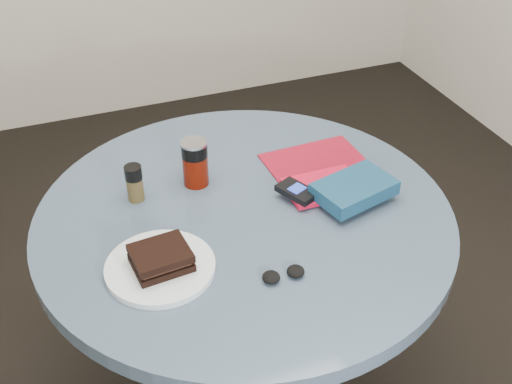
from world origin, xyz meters
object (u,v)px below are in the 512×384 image
object	(u,v)px
sandwich	(161,258)
magazine	(317,163)
plate	(160,267)
pepper_grinder	(135,183)
soda_can	(195,163)
headphones	(283,274)
novel	(354,189)
mp3_player	(297,191)
table	(245,262)
red_book	(323,187)

from	to	relation	value
sandwich	magazine	world-z (taller)	sandwich
plate	pepper_grinder	world-z (taller)	pepper_grinder
soda_can	headphones	distance (m)	0.41
novel	magazine	bearing A→B (deg)	79.32
soda_can	pepper_grinder	distance (m)	0.16
plate	novel	world-z (taller)	novel
pepper_grinder	mp3_player	world-z (taller)	pepper_grinder
table	headphones	world-z (taller)	headphones
headphones	table	bearing A→B (deg)	89.69
soda_can	sandwich	bearing A→B (deg)	-119.35
plate	mp3_player	xyz separation A→B (m)	(0.37, 0.12, 0.02)
novel	pepper_grinder	bearing A→B (deg)	143.67
plate	pepper_grinder	distance (m)	0.27
plate	table	bearing A→B (deg)	28.36
sandwich	pepper_grinder	bearing A→B (deg)	89.24
sandwich	headphones	world-z (taller)	sandwich
magazine	red_book	distance (m)	0.12
sandwich	headphones	size ratio (longest dim) A/B	1.35
mp3_player	headphones	world-z (taller)	mp3_player
magazine	mp3_player	xyz separation A→B (m)	(-0.12, -0.13, 0.03)
plate	sandwich	distance (m)	0.03
table	plate	world-z (taller)	plate
red_book	mp3_player	world-z (taller)	mp3_player
pepper_grinder	red_book	world-z (taller)	pepper_grinder
table	magazine	xyz separation A→B (m)	(0.25, 0.12, 0.17)
sandwich	novel	world-z (taller)	same
sandwich	pepper_grinder	world-z (taller)	pepper_grinder
pepper_grinder	red_book	size ratio (longest dim) A/B	0.52
table	sandwich	xyz separation A→B (m)	(-0.23, -0.13, 0.20)
novel	headphones	world-z (taller)	novel
magazine	red_book	xyz separation A→B (m)	(-0.04, -0.11, 0.01)
soda_can	table	bearing A→B (deg)	-64.58
plate	magazine	xyz separation A→B (m)	(0.49, 0.25, -0.01)
headphones	plate	bearing A→B (deg)	153.78
soda_can	headphones	size ratio (longest dim) A/B	1.29
red_book	novel	world-z (taller)	novel
pepper_grinder	mp3_player	size ratio (longest dim) A/B	0.85
table	red_book	world-z (taller)	red_book
novel	mp3_player	bearing A→B (deg)	142.91
plate	sandwich	size ratio (longest dim) A/B	1.84
table	red_book	size ratio (longest dim) A/B	5.45
table	soda_can	world-z (taller)	soda_can
pepper_grinder	novel	size ratio (longest dim) A/B	0.51
pepper_grinder	mp3_player	xyz separation A→B (m)	(0.36, -0.15, -0.02)
novel	mp3_player	world-z (taller)	novel
table	pepper_grinder	distance (m)	0.34
soda_can	mp3_player	bearing A→B (deg)	-37.37
table	headphones	bearing A→B (deg)	-90.31
magazine	red_book	bearing A→B (deg)	-110.12
plate	soda_can	world-z (taller)	soda_can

